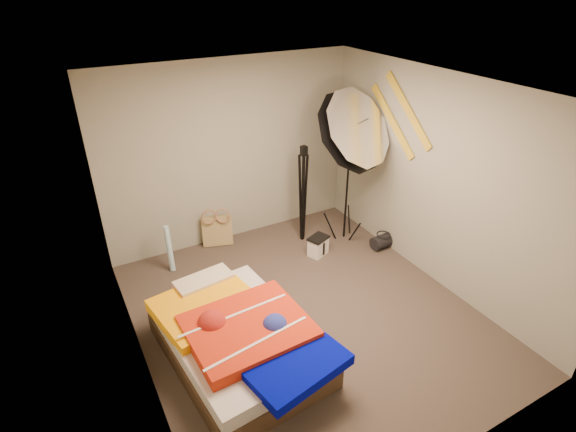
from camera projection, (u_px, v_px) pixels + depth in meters
floor at (306, 314)px, 5.07m from camera, size 4.00×4.00×0.00m
ceiling at (312, 90)px, 3.86m from camera, size 4.00×4.00×0.00m
wall_back at (231, 154)px, 6.00m from camera, size 3.50×0.00×3.50m
wall_front at (467, 347)px, 2.93m from camera, size 3.50×0.00×3.50m
wall_left at (128, 267)px, 3.72m from camera, size 0.00×4.00×4.00m
wall_right at (437, 182)px, 5.21m from camera, size 0.00×4.00×4.00m
tote_bag at (217, 231)px, 6.28m from camera, size 0.45×0.30×0.43m
wrapping_roll at (169, 249)px, 5.69m from camera, size 0.08×0.18×0.62m
camera_case at (318, 247)px, 6.07m from camera, size 0.30×0.26×0.25m
duffel_bag at (383, 241)px, 6.24m from camera, size 0.32×0.20×0.19m
wall_stripe_upper at (408, 110)px, 5.32m from camera, size 0.02×0.91×0.78m
wall_stripe_lower at (392, 121)px, 5.61m from camera, size 0.02×0.91×0.78m
bed at (239, 337)px, 4.38m from camera, size 1.44×1.99×0.52m
photo_umbrella at (350, 132)px, 5.55m from camera, size 1.25×0.98×2.29m
camera_tripod at (303, 188)px, 6.10m from camera, size 0.08×0.08×1.41m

